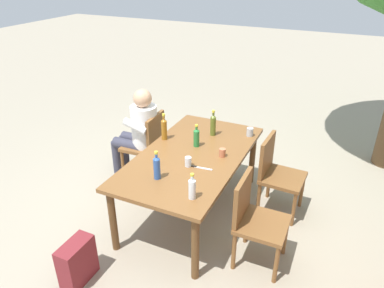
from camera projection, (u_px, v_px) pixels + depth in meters
The scene contains 16 objects.
ground_plane at pixel (192, 210), 4.06m from camera, with size 24.00×24.00×0.00m, color gray.
dining_table at pixel (192, 161), 3.76m from camera, with size 1.86×1.01×0.73m.
chair_near_left at pixel (148, 143), 4.47m from camera, with size 0.46×0.46×0.87m.
chair_far_left at pixel (276, 171), 3.87m from camera, with size 0.46×0.46×0.87m.
chair_far_right at pixel (254, 217), 3.20m from camera, with size 0.44×0.44×0.87m.
person_in_white_shirt at pixel (139, 129), 4.43m from camera, with size 0.47×0.61×1.18m.
bottle_blue at pixel (157, 167), 3.27m from camera, with size 0.06×0.06×0.28m.
bottle_olive at pixel (213, 125), 4.07m from camera, with size 0.06×0.06×0.30m.
bottle_green at pixel (196, 137), 3.83m from camera, with size 0.06×0.06×0.25m.
bottle_amber at pixel (164, 128), 3.98m from camera, with size 0.06×0.06×0.31m.
bottle_clear at pixel (192, 188), 3.00m from camera, with size 0.06×0.06×0.24m.
cup_glass at pixel (188, 162), 3.49m from camera, with size 0.06×0.06×0.10m, color silver.
cup_terracotta at pixel (222, 153), 3.66m from camera, with size 0.07×0.07×0.09m, color #BC6B47.
cup_steel at pixel (250, 132), 4.09m from camera, with size 0.08×0.08×0.10m, color #B2B7BC.
table_knife at pixel (199, 167), 3.48m from camera, with size 0.04×0.24×0.01m.
backpack_by_near_side at pixel (76, 262), 3.11m from camera, with size 0.33×0.23×0.41m.
Camera 1 is at (2.95, 1.37, 2.54)m, focal length 33.66 mm.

